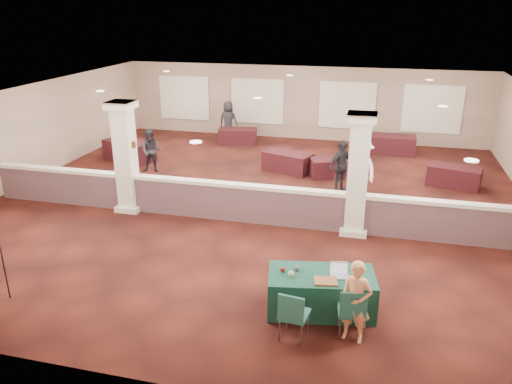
% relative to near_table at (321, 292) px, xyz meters
% --- Properties ---
extents(ground, '(16.00, 16.00, 0.00)m').
position_rel_near_table_xyz_m(ground, '(-2.59, 5.29, -0.40)').
color(ground, '#421710').
rests_on(ground, ground).
extents(wall_back, '(16.00, 0.04, 3.20)m').
position_rel_near_table_xyz_m(wall_back, '(-2.59, 13.29, 1.20)').
color(wall_back, '#7F6B58').
rests_on(wall_back, ground).
extents(wall_front, '(16.00, 0.04, 3.20)m').
position_rel_near_table_xyz_m(wall_front, '(-2.59, -2.71, 1.20)').
color(wall_front, '#7F6B58').
rests_on(wall_front, ground).
extents(wall_left, '(0.04, 16.00, 3.20)m').
position_rel_near_table_xyz_m(wall_left, '(-10.59, 5.29, 1.20)').
color(wall_left, '#7F6B58').
rests_on(wall_left, ground).
extents(ceiling, '(16.00, 16.00, 0.02)m').
position_rel_near_table_xyz_m(ceiling, '(-2.59, 5.29, 2.80)').
color(ceiling, silver).
rests_on(ceiling, wall_back).
extents(partition_wall, '(15.60, 0.28, 1.10)m').
position_rel_near_table_xyz_m(partition_wall, '(-2.59, 3.79, 0.17)').
color(partition_wall, brown).
rests_on(partition_wall, ground).
extents(column_left, '(0.72, 0.72, 3.20)m').
position_rel_near_table_xyz_m(column_left, '(-6.09, 3.79, 1.24)').
color(column_left, silver).
rests_on(column_left, ground).
extents(column_right, '(0.72, 0.72, 3.20)m').
position_rel_near_table_xyz_m(column_right, '(0.41, 3.79, 1.24)').
color(column_right, silver).
rests_on(column_right, ground).
extents(sconce_left, '(0.12, 0.12, 0.18)m').
position_rel_near_table_xyz_m(sconce_left, '(-6.37, 3.79, 1.60)').
color(sconce_left, brown).
rests_on(sconce_left, column_left).
extents(sconce_right, '(0.12, 0.12, 0.18)m').
position_rel_near_table_xyz_m(sconce_right, '(-5.81, 3.79, 1.60)').
color(sconce_right, brown).
rests_on(sconce_right, column_left).
extents(near_table, '(2.21, 1.38, 0.79)m').
position_rel_near_table_xyz_m(near_table, '(0.00, 0.00, 0.00)').
color(near_table, '#0F3931').
rests_on(near_table, ground).
extents(conf_chair_main, '(0.56, 0.56, 1.00)m').
position_rel_near_table_xyz_m(conf_chair_main, '(0.65, -0.73, 0.19)').
color(conf_chair_main, '#205A5E').
rests_on(conf_chair_main, ground).
extents(conf_chair_side, '(0.55, 0.56, 0.99)m').
position_rel_near_table_xyz_m(conf_chair_side, '(-0.37, -1.08, 0.19)').
color(conf_chair_side, '#205A5E').
rests_on(conf_chair_side, ground).
extents(woman, '(0.61, 0.45, 1.54)m').
position_rel_near_table_xyz_m(woman, '(0.69, -0.78, 0.38)').
color(woman, '#FF9C6E').
rests_on(woman, ground).
extents(far_table_front_left, '(2.16, 1.57, 0.79)m').
position_rel_near_table_xyz_m(far_table_front_left, '(-8.45, 8.29, 0.00)').
color(far_table_front_left, black).
rests_on(far_table_front_left, ground).
extents(far_table_front_center, '(1.77, 1.30, 0.65)m').
position_rel_near_table_xyz_m(far_table_front_center, '(-0.61, 8.29, -0.07)').
color(far_table_front_center, black).
rests_on(far_table_front_center, ground).
extents(far_table_front_right, '(1.81, 1.25, 0.67)m').
position_rel_near_table_xyz_m(far_table_front_right, '(3.38, 8.29, -0.06)').
color(far_table_front_right, black).
rests_on(far_table_front_right, ground).
extents(far_table_back_left, '(1.74, 1.11, 0.66)m').
position_rel_near_table_xyz_m(far_table_back_left, '(-5.09, 11.74, -0.07)').
color(far_table_back_left, black).
rests_on(far_table_back_left, ground).
extents(far_table_back_center, '(1.91, 1.38, 0.70)m').
position_rel_near_table_xyz_m(far_table_back_center, '(-2.27, 8.49, -0.05)').
color(far_table_back_center, black).
rests_on(far_table_back_center, ground).
extents(far_table_back_right, '(1.84, 0.93, 0.74)m').
position_rel_near_table_xyz_m(far_table_back_right, '(1.39, 11.79, -0.02)').
color(far_table_back_right, black).
rests_on(far_table_back_right, ground).
extents(attendee_a, '(0.82, 0.55, 1.57)m').
position_rel_near_table_xyz_m(attendee_a, '(-6.99, 7.23, 0.39)').
color(attendee_a, black).
rests_on(attendee_a, ground).
extents(attendee_b, '(1.17, 1.22, 1.81)m').
position_rel_near_table_xyz_m(attendee_b, '(0.41, 6.71, 0.51)').
color(attendee_b, silver).
rests_on(attendee_b, ground).
extents(attendee_c, '(1.00, 1.09, 1.72)m').
position_rel_near_table_xyz_m(attendee_c, '(-0.25, 6.79, 0.47)').
color(attendee_c, black).
rests_on(attendee_c, ground).
extents(attendee_d, '(0.87, 0.51, 1.71)m').
position_rel_near_table_xyz_m(attendee_d, '(-5.67, 12.29, 0.46)').
color(attendee_d, black).
rests_on(attendee_d, ground).
extents(laptop_base, '(0.40, 0.31, 0.02)m').
position_rel_near_table_xyz_m(laptop_base, '(0.33, 0.00, 0.40)').
color(laptop_base, silver).
rests_on(laptop_base, near_table).
extents(laptop_screen, '(0.35, 0.08, 0.24)m').
position_rel_near_table_xyz_m(laptop_screen, '(0.31, 0.13, 0.53)').
color(laptop_screen, silver).
rests_on(laptop_screen, near_table).
extents(screen_glow, '(0.32, 0.06, 0.21)m').
position_rel_near_table_xyz_m(screen_glow, '(0.31, 0.12, 0.52)').
color(screen_glow, silver).
rests_on(screen_glow, near_table).
extents(knitting, '(0.48, 0.40, 0.03)m').
position_rel_near_table_xyz_m(knitting, '(0.10, -0.26, 0.41)').
color(knitting, '#B7631D').
rests_on(knitting, near_table).
extents(yarn_cream, '(0.12, 0.12, 0.12)m').
position_rel_near_table_xyz_m(yarn_cream, '(-0.57, -0.21, 0.45)').
color(yarn_cream, beige).
rests_on(yarn_cream, near_table).
extents(yarn_red, '(0.11, 0.11, 0.11)m').
position_rel_near_table_xyz_m(yarn_red, '(-0.76, -0.08, 0.45)').
color(yarn_red, '#601C13').
rests_on(yarn_red, near_table).
extents(yarn_grey, '(0.11, 0.11, 0.11)m').
position_rel_near_table_xyz_m(yarn_grey, '(-0.50, 0.04, 0.45)').
color(yarn_grey, '#4F4F54').
rests_on(yarn_grey, near_table).
extents(scissors, '(0.13, 0.06, 0.01)m').
position_rel_near_table_xyz_m(scissors, '(0.75, -0.17, 0.40)').
color(scissors, red).
rests_on(scissors, near_table).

